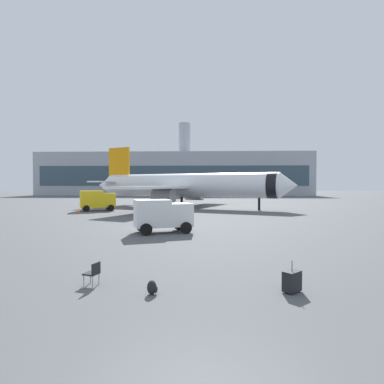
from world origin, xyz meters
The scene contains 9 objects.
airplane_at_gate centered at (-3.00, 45.46, 3.66)m, with size 34.17×31.35×10.50m.
service_truck centered at (-15.30, 39.13, 1.61)m, with size 5.28×4.12×2.90m.
cargo_van centered at (-3.11, 18.88, 1.45)m, with size 4.82×3.55×2.60m.
safety_cone_near centered at (-16.14, 34.69, 0.34)m, with size 0.44×0.44×0.70m.
safety_cone_mid centered at (-5.57, 53.65, 0.37)m, with size 0.44×0.44×0.75m.
rolling_suitcase centered at (3.18, 5.58, 0.39)m, with size 0.74×0.72×1.10m.
traveller_backpack centered at (-1.65, 5.19, 0.23)m, with size 0.36×0.40×0.48m.
gate_chair centered at (-4.00, 6.04, 0.50)m, with size 0.60×0.60×0.86m.
terminal_building centered at (-10.82, 114.47, 7.83)m, with size 99.21×23.52×27.49m.
Camera 1 is at (0.10, -5.28, 3.74)m, focal length 29.10 mm.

